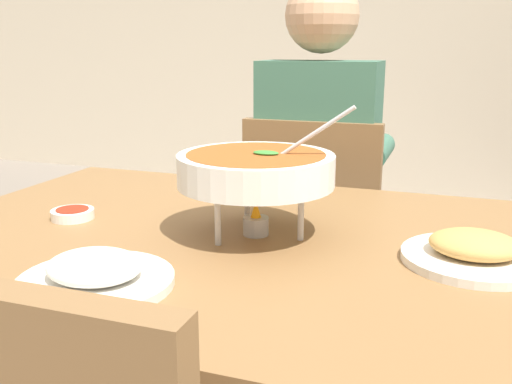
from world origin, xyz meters
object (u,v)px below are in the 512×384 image
chair_diner_main (316,237)px  diner_main (321,164)px  sauce_dish (73,214)px  appetizer_plate (474,252)px  dining_table_main (231,285)px  rice_plate (95,274)px  curry_bowl (256,170)px

chair_diner_main → diner_main: (0.00, 0.03, 0.24)m
diner_main → sauce_dish: bearing=-114.4°
appetizer_plate → dining_table_main: bearing=179.6°
dining_table_main → rice_plate: rice_plate is taller
chair_diner_main → curry_bowl: 0.82m
appetizer_plate → chair_diner_main: bearing=120.7°
chair_diner_main → sauce_dish: (-0.36, -0.76, 0.26)m
chair_diner_main → diner_main: diner_main is taller
chair_diner_main → diner_main: bearing=90.0°
chair_diner_main → curry_bowl: curry_bowl is taller
curry_bowl → dining_table_main: bearing=-160.5°
curry_bowl → sauce_dish: size_ratio=3.69×
sauce_dish → rice_plate: bearing=-48.2°
rice_plate → appetizer_plate: same height
appetizer_plate → rice_plate: bearing=-151.7°
curry_bowl → sauce_dish: bearing=-175.9°
dining_table_main → rice_plate: (-0.10, -0.30, 0.13)m
diner_main → sauce_dish: 0.87m
chair_diner_main → rice_plate: bearing=-95.6°
diner_main → chair_diner_main: bearing=-90.0°
rice_plate → sauce_dish: size_ratio=2.67×
chair_diner_main → curry_bowl: (0.05, -0.73, 0.37)m
chair_diner_main → appetizer_plate: 0.91m
curry_bowl → appetizer_plate: curry_bowl is taller
dining_table_main → chair_diner_main: bearing=90.0°
curry_bowl → rice_plate: curry_bowl is taller
dining_table_main → curry_bowl: bearing=19.5°
appetizer_plate → sauce_dish: size_ratio=2.67×
diner_main → rice_plate: bearing=-95.5°
dining_table_main → appetizer_plate: (0.44, -0.00, 0.13)m
curry_bowl → rice_plate: (-0.15, -0.31, -0.11)m
curry_bowl → rice_plate: bearing=-115.4°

